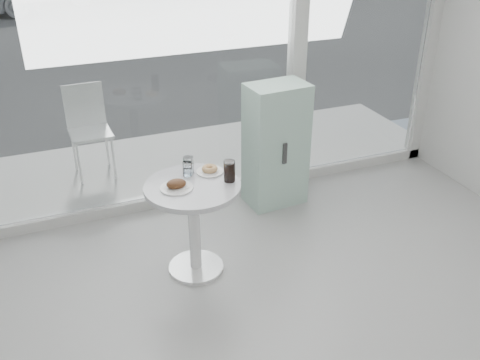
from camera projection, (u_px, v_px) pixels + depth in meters
name	position (u px, v px, depth m)	size (l,w,h in m)	color
storefront	(213.00, 20.00, 4.59)	(5.00, 0.14, 3.00)	silver
main_table	(194.00, 210.00, 4.05)	(0.72, 0.72, 0.77)	white
patio_deck	(187.00, 160.00, 6.02)	(5.60, 1.60, 0.05)	silver
mint_cabinet	(276.00, 145.00, 5.00)	(0.57, 0.41, 1.18)	#9DC8B4
patio_chair	(88.00, 125.00, 5.47)	(0.42, 0.42, 0.94)	white
plate_fritter	(177.00, 185.00, 3.88)	(0.24, 0.24, 0.07)	white
plate_donut	(210.00, 170.00, 4.11)	(0.21, 0.21, 0.05)	white
water_tumbler_a	(188.00, 166.00, 4.09)	(0.08, 0.08, 0.13)	white
water_tumbler_b	(187.00, 170.00, 4.05)	(0.07, 0.07, 0.11)	white
cola_glass	(229.00, 171.00, 3.96)	(0.09, 0.09, 0.16)	white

